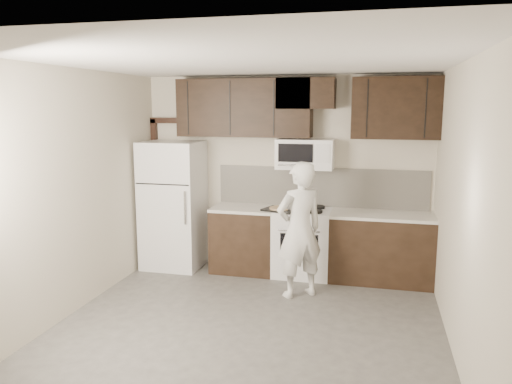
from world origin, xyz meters
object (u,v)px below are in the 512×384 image
at_px(microwave, 305,154).
at_px(person, 299,230).
at_px(refrigerator, 173,205).
at_px(stove, 302,242).

distance_m(microwave, person, 1.22).
distance_m(refrigerator, person, 2.06).
height_order(stove, person, person).
height_order(refrigerator, person, refrigerator).
bearing_deg(stove, refrigerator, -178.49).
xyz_separation_m(stove, microwave, (-0.00, 0.12, 1.19)).
height_order(microwave, person, microwave).
bearing_deg(stove, person, -84.49).
xyz_separation_m(stove, refrigerator, (-1.85, -0.05, 0.44)).
bearing_deg(person, microwave, -122.89).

